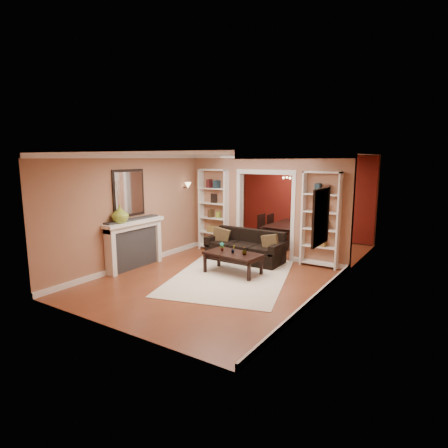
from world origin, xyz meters
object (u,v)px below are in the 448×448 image
Objects in this scene: sofa at (245,246)px; dining_table at (289,234)px; fireplace at (135,244)px; coffee_table at (233,263)px; bookshelf_right at (321,220)px; bookshelf_left at (214,210)px.

sofa reaches higher than dining_table.
coffee_table is at bearing 22.12° from fireplace.
sofa is at bearing 45.78° from fireplace.
dining_table is at bearing 64.78° from fireplace.
fireplace reaches higher than sofa.
dining_table is (2.06, 4.37, -0.27)m from fireplace.
coffee_table is 0.75× the size of fireplace.
dining_table is at bearing 86.18° from sofa.
dining_table is at bearing 130.60° from bookshelf_right.
fireplace reaches higher than coffee_table.
bookshelf_right reaches higher than fireplace.
bookshelf_right is at bearing -139.40° from dining_table.
dining_table reaches higher than coffee_table.
coffee_table is 2.38m from fireplace.
bookshelf_left reaches higher than fireplace.
fireplace is at bearing -152.86° from coffee_table.
sofa reaches higher than coffee_table.
coffee_table is at bearing -44.90° from bookshelf_left.
dining_table is (1.52, 1.84, -0.84)m from bookshelf_left.
coffee_table is 0.72× the size of dining_table.
coffee_table is (0.29, -1.06, -0.15)m from sofa.
sofa is 1.11m from coffee_table.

